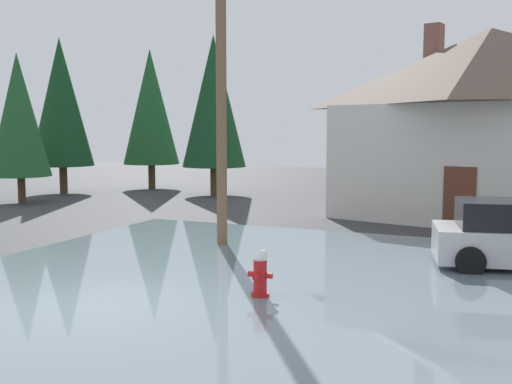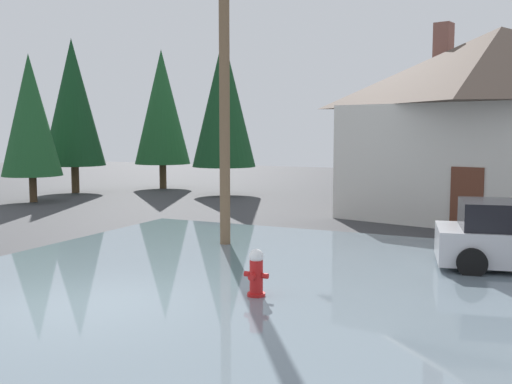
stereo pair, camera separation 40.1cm
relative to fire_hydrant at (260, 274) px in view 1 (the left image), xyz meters
The scene contains 10 objects.
ground_plane 2.99m from the fire_hydrant, 145.31° to the right, with size 80.00×80.00×0.10m, color #38383A.
flood_puddle 1.26m from the fire_hydrant, 114.85° to the left, with size 13.28×12.84×0.06m, color slate.
lane_stop_bar 4.44m from the fire_hydrant, 129.59° to the right, with size 3.71×0.30×0.01m, color silver.
fire_hydrant is the anchor object (origin of this frame).
utility_pole 6.55m from the fire_hydrant, 124.35° to the left, with size 1.60×0.28×8.56m.
house 13.02m from the fire_hydrant, 74.58° to the left, with size 11.34×8.31×7.10m.
pine_tree_tall_left 18.27m from the fire_hydrant, 147.91° to the left, with size 2.56×2.56×6.40m.
pine_tree_mid_left 18.53m from the fire_hydrant, 119.99° to the left, with size 3.06×3.06×7.64m.
pine_tree_short_left 21.46m from the fire_hydrant, 140.59° to the left, with size 3.05×3.05×7.63m.
pine_tree_far_center 22.22m from the fire_hydrant, 128.36° to the left, with size 2.96×2.96×7.40m.
Camera 1 is at (6.63, -8.26, 3.11)m, focal length 41.85 mm.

